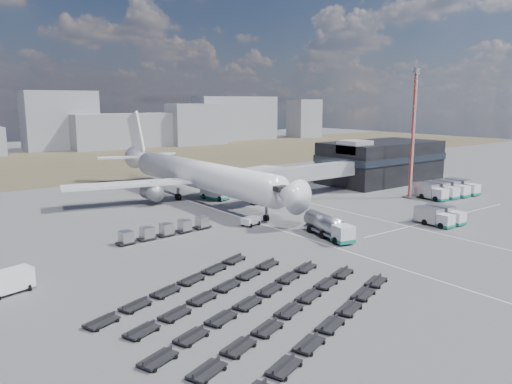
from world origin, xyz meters
TOP-DOWN VIEW (x-y plane):
  - ground at (0.00, 0.00)m, footprint 420.00×420.00m
  - grass_strip at (0.00, 110.00)m, footprint 420.00×90.00m
  - lane_markings at (9.77, 3.00)m, footprint 47.12×110.00m
  - terminal at (47.77, 23.96)m, footprint 30.40×16.40m
  - jet_bridge at (15.90, 20.42)m, footprint 30.30×3.80m
  - airliner at (0.00, 32.38)m, footprint 51.59×64.53m
  - skyline at (-7.33, 151.28)m, footprint 302.77×25.41m
  - fuel_tanker at (0.99, -4.59)m, footprint 4.68×10.56m
  - pushback_tug at (-4.00, 8.00)m, footprint 3.41×2.46m
  - utility_van at (-41.47, 0.20)m, footprint 5.11×3.29m
  - catering_truck at (3.12, 30.10)m, footprint 3.92×6.59m
  - service_trucks_near at (21.42, -9.87)m, footprint 5.52×6.56m
  - service_trucks_far at (43.76, 2.97)m, footprint 13.71×8.21m
  - uld_row at (-17.89, 10.47)m, footprint 15.95×3.03m
  - baggage_dollies at (-23.31, -18.00)m, footprint 32.48×27.69m
  - floodlight_mast at (36.33, 6.78)m, footprint 2.51×2.04m

SIDE VIEW (x-z plane):
  - ground at x=0.00m, z-range 0.00..0.00m
  - grass_strip at x=0.00m, z-range 0.00..0.01m
  - lane_markings at x=9.77m, z-range 0.00..0.01m
  - baggage_dollies at x=-23.31m, z-range 0.00..0.76m
  - pushback_tug at x=-4.00m, z-range 0.00..1.40m
  - uld_row at x=-17.89m, z-range 0.17..1.91m
  - utility_van at x=-41.47m, z-range 0.00..2.49m
  - service_trucks_near at x=21.42m, z-range 0.11..2.71m
  - catering_truck at x=3.12m, z-range 0.03..2.86m
  - service_trucks_far at x=43.76m, z-range 0.13..3.07m
  - fuel_tanker at x=0.99m, z-range 0.00..3.31m
  - jet_bridge at x=15.90m, z-range 1.53..8.58m
  - terminal at x=47.77m, z-range -0.25..10.75m
  - airliner at x=0.00m, z-range -3.52..14.10m
  - skyline at x=-7.33m, z-range -2.46..21.32m
  - floodlight_mast at x=36.33m, z-range 0.03..26.41m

